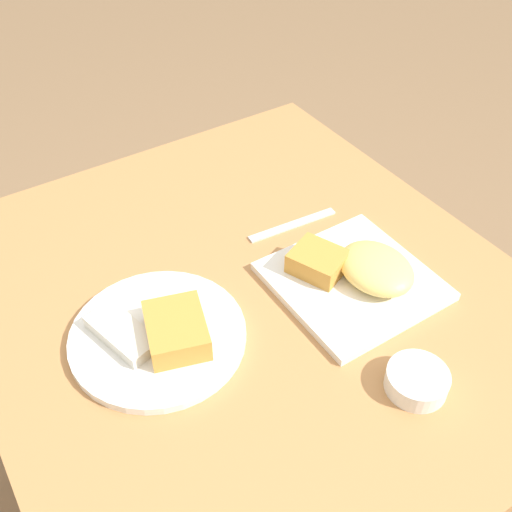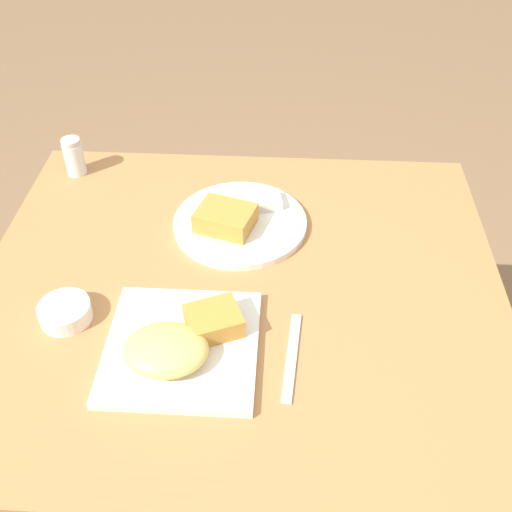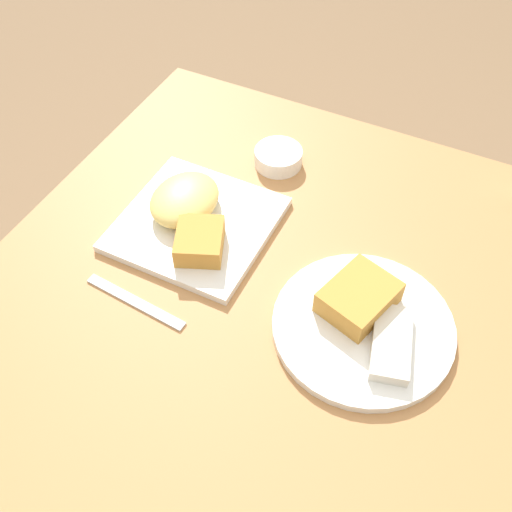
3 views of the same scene
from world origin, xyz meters
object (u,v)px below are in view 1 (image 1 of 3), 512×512
plate_square_near (357,274)px  sauce_ramekin (417,380)px  plate_oval_far (159,334)px  butter_knife (293,225)px

plate_square_near → sauce_ramekin: (-0.20, 0.06, -0.00)m
plate_square_near → plate_oval_far: (0.06, 0.32, -0.01)m
sauce_ramekin → butter_knife: (0.38, -0.06, -0.01)m
plate_square_near → butter_knife: bearing=0.5°
plate_oval_far → sauce_ramekin: (-0.27, -0.26, 0.00)m
plate_square_near → sauce_ramekin: bearing=163.0°
plate_square_near → butter_knife: (0.18, 0.00, -0.02)m
plate_square_near → butter_knife: 0.18m
plate_square_near → butter_knife: plate_square_near is taller
sauce_ramekin → butter_knife: bearing=-9.1°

